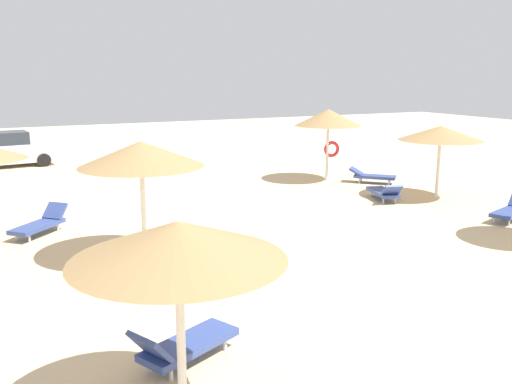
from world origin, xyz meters
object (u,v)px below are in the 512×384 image
Objects in this scene: lounger_1 at (183,345)px; parasol_1 at (178,242)px; parasol_5 at (141,154)px; lounger_0 at (372,176)px; parasol_4 at (441,133)px; lounger_3 at (41,223)px; parked_car at (10,150)px; parasol_0 at (328,118)px; lounger_4 at (384,192)px; bench_0 at (171,164)px; lounger_2 at (512,210)px.

parasol_1 is at bearing -108.87° from lounger_1.
parasol_5 is 5.88m from lounger_1.
parasol_4 is at bearing -82.62° from lounger_0.
parked_car is (-0.18, 13.21, 0.50)m from lounger_3.
parasol_0 is 12.53m from lounger_3.
lounger_4 is 0.48× the size of parked_car.
lounger_1 is 1.26× the size of bench_0.
lounger_4 is 18.37m from parked_car.
lounger_2 is (0.24, -6.78, 0.01)m from lounger_0.
bench_0 is at bearing 69.58° from parasol_5.
parasol_5 is at bearing -82.02° from parked_car.
lounger_2 is (1.60, -8.11, -2.35)m from parasol_0.
lounger_0 is (11.07, 5.31, -2.31)m from parasol_5.
lounger_4 is at bearing 167.43° from parasol_4.
parasol_1 is 10.34m from lounger_3.
lounger_1 is (-10.53, -11.99, -2.35)m from parasol_0.
parasol_5 reaches higher than lounger_0.
parasol_0 is at bearing 101.13° from lounger_2.
lounger_2 is at bearing -64.60° from lounger_4.
parasol_0 is at bearing 48.72° from lounger_1.
lounger_3 reaches higher than bench_0.
parked_car is at bearing 129.84° from lounger_4.
bench_0 is at bearing 126.69° from parasol_4.
parasol_0 reaches higher than lounger_4.
lounger_1 is 12.89m from lounger_4.
parasol_5 is 0.73× the size of parked_car.
parasol_1 reaches higher than lounger_3.
parasol_5 reaches higher than bench_0.
parasol_1 is 0.91× the size of parasol_5.
parasol_4 is at bearing -53.31° from bench_0.
bench_0 is at bearing -36.56° from parked_car.
bench_0 is at bearing 119.16° from lounger_4.
parasol_0 is 1.01× the size of parasol_5.
lounger_0 is (-0.43, 3.32, -2.08)m from parasol_4.
lounger_1 is (-11.89, -10.66, 0.01)m from lounger_0.
parasol_1 is at bearing -107.01° from bench_0.
parasol_0 is 1.55× the size of lounger_2.
lounger_1 is at bearing -149.19° from parasol_4.
lounger_1 reaches higher than lounger_0.
lounger_0 is at bearing 8.45° from lounger_3.
parasol_0 is 1.10× the size of parasol_1.
parasol_0 reaches higher than lounger_3.
lounger_1 is at bearing -162.25° from lounger_2.
parasol_1 reaches higher than parasol_4.
parked_car is at bearing 90.78° from lounger_3.
lounger_2 is at bearing 22.67° from parasol_1.
parasol_1 is 23.36m from parked_car.
parasol_1 is at bearing -135.75° from lounger_0.
parasol_1 is 1.79× the size of bench_0.
lounger_1 is 1.00× the size of lounger_2.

